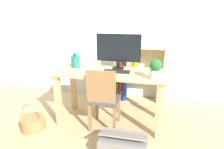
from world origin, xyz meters
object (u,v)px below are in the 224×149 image
monitor (118,49)px  bookshelf (130,73)px  potted_plant (155,69)px  basket (33,122)px  chair (104,97)px  vase (75,61)px  storage_box (123,145)px  keyboard (117,71)px

monitor → bookshelf: 0.79m
monitor → potted_plant: 0.64m
basket → bookshelf: bearing=45.4°
bookshelf → chair: bearing=-103.1°
vase → storage_box: bearing=-41.0°
chair → potted_plant: bearing=-0.2°
keyboard → vase: (-0.62, 0.10, 0.09)m
chair → storage_box: 0.64m
monitor → storage_box: (0.21, -0.78, -0.92)m
monitor → basket: bearing=-150.9°
keyboard → storage_box: keyboard is taller
basket → storage_box: (1.26, -0.20, 0.01)m
monitor → chair: size_ratio=0.72×
keyboard → storage_box: size_ratio=0.67×
chair → bookshelf: bearing=75.8°
monitor → storage_box: 1.22m
chair → storage_box: bearing=-52.6°
potted_plant → bookshelf: bearing=112.9°
storage_box → basket: bearing=170.9°
vase → chair: 0.68m
potted_plant → basket: potted_plant is taller
bookshelf → storage_box: bearing=-85.5°
keyboard → bookshelf: (0.09, 0.76, -0.25)m
chair → basket: chair is taller
potted_plant → basket: size_ratio=0.64×
vase → basket: size_ratio=0.60×
keyboard → monitor: bearing=93.9°
vase → bookshelf: size_ratio=0.23×
potted_plant → storage_box: size_ratio=0.45×
vase → bookshelf: bearing=42.9°
vase → bookshelf: 1.03m
keyboard → bookshelf: bearing=83.0°
keyboard → basket: keyboard is taller
keyboard → potted_plant: 0.54m
monitor → vase: 0.64m
monitor → chair: 0.68m
potted_plant → chair: potted_plant is taller
keyboard → vase: bearing=171.1°
chair → bookshelf: (0.22, 0.96, 0.04)m
potted_plant → basket: 1.75m
potted_plant → bookshelf: size_ratio=0.24×
monitor → potted_plant: size_ratio=2.58×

